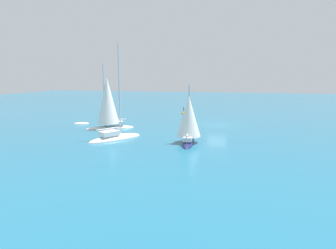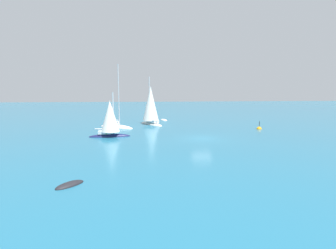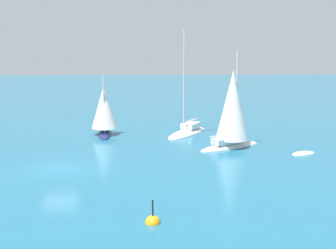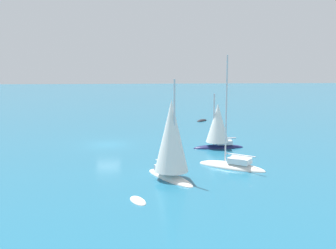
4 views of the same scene
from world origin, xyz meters
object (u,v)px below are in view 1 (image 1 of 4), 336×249
ketch (115,138)px  ketch_1 (189,121)px  yacht (108,105)px  skiff (81,124)px  channel_buoy (184,114)px

ketch → ketch_1: ketch is taller
yacht → ketch_1: size_ratio=1.39×
skiff → ketch_1: (8.02, 16.44, 2.19)m
yacht → ketch: (5.58, 3.28, -2.87)m
skiff → ketch_1: size_ratio=0.37×
yacht → skiff: bearing=-56.7°
yacht → ketch: bearing=89.6°
yacht → skiff: (-2.57, -5.33, -3.03)m
skiff → yacht: bearing=132.7°
skiff → ketch: bearing=115.0°
ketch → channel_buoy: ketch is taller
skiff → channel_buoy: (-13.73, 12.01, 0.01)m
ketch → skiff: ketch is taller
yacht → ketch_1: 12.40m
ketch_1 → channel_buoy: ketch_1 is taller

